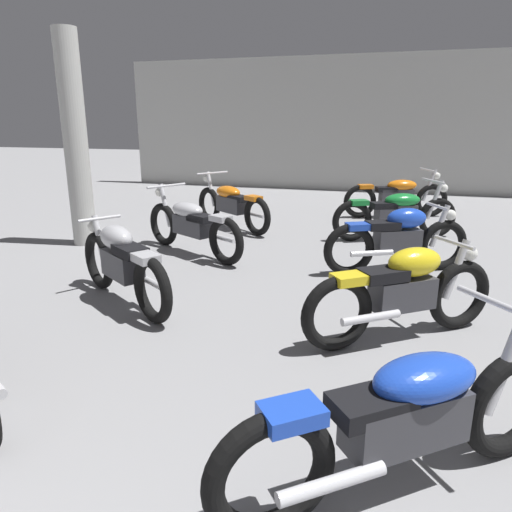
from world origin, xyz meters
TOP-DOWN VIEW (x-y plane):
  - back_wall at (0.00, 14.34)m, footprint 12.89×0.24m
  - support_pillar at (-3.38, 7.05)m, footprint 0.36×0.36m
  - motorcycle_left_row_2 at (-1.39, 4.95)m, footprint 1.70×1.18m
  - motorcycle_left_row_3 at (-1.47, 6.96)m, footprint 1.95×1.18m
  - motorcycle_left_row_4 at (-1.50, 8.80)m, footprint 1.84×1.34m
  - motorcycle_right_row_1 at (1.48, 3.00)m, footprint 1.77×1.43m
  - motorcycle_right_row_2 at (1.48, 4.89)m, footprint 1.65×1.26m
  - motorcycle_right_row_3 at (1.43, 6.90)m, footprint 1.81×0.98m
  - motorcycle_right_row_4 at (1.40, 8.76)m, footprint 2.00×1.10m
  - motorcycle_right_row_5 at (1.40, 10.69)m, footprint 2.06×0.99m

SIDE VIEW (x-z plane):
  - motorcycle_left_row_3 at x=-1.47m, z-range -0.04..0.94m
  - motorcycle_left_row_4 at x=-1.50m, z-range -0.04..0.94m
  - motorcycle_right_row_1 at x=1.48m, z-range -0.04..0.94m
  - motorcycle_right_row_4 at x=1.40m, z-range -0.04..0.94m
  - motorcycle_right_row_5 at x=1.40m, z-range -0.04..0.94m
  - motorcycle_left_row_2 at x=-1.39m, z-range 0.02..0.90m
  - motorcycle_right_row_2 at x=1.48m, z-range 0.02..0.90m
  - motorcycle_right_row_3 at x=1.43m, z-range 0.02..0.90m
  - support_pillar at x=-3.38m, z-range 0.00..3.20m
  - back_wall at x=0.00m, z-range 0.00..3.60m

